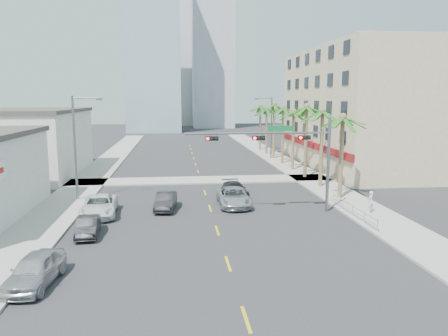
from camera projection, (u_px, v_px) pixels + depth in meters
name	position (u px, v px, depth m)	size (l,w,h in m)	color
ground	(224.00, 251.00, 25.36)	(260.00, 260.00, 0.00)	#262628
sidewalk_right	(315.00, 181.00, 46.30)	(4.00, 120.00, 0.15)	gray
sidewalk_left	(83.00, 186.00, 43.64)	(4.00, 120.00, 0.15)	gray
sidewalk_cross	(201.00, 180.00, 46.93)	(80.00, 4.00, 0.15)	gray
building_right	(368.00, 108.00, 56.05)	(15.25, 28.00, 15.00)	tan
building_left_far	(28.00, 144.00, 50.11)	(11.00, 18.00, 7.20)	beige
tower_far_left	(153.00, 39.00, 113.91)	(14.00, 14.00, 48.00)	#99B2C6
tower_far_right	(213.00, 26.00, 129.56)	(12.00, 12.00, 60.00)	#ADADB2
tower_far_center	(173.00, 61.00, 144.37)	(16.00, 16.00, 42.00)	#ADADB2
traffic_signal_mast	(288.00, 148.00, 33.00)	(11.12, 0.54, 7.20)	slate
palm_tree_0	(343.00, 118.00, 37.30)	(4.80, 4.80, 7.80)	brown
palm_tree_1	(323.00, 112.00, 42.35)	(4.80, 4.80, 8.16)	brown
palm_tree_2	(307.00, 108.00, 47.40)	(4.80, 4.80, 8.52)	brown
palm_tree_3	(294.00, 113.00, 52.61)	(4.80, 4.80, 7.80)	brown
palm_tree_4	(283.00, 109.00, 57.66)	(4.80, 4.80, 8.16)	brown
palm_tree_5	(274.00, 105.00, 62.70)	(4.80, 4.80, 8.52)	brown
palm_tree_6	(267.00, 109.00, 67.92)	(4.80, 4.80, 7.80)	brown
palm_tree_7	(260.00, 107.00, 72.96)	(4.80, 4.80, 8.16)	brown
streetlight_left	(77.00, 143.00, 37.08)	(2.55, 0.25, 9.00)	slate
streetlight_right	(270.00, 124.00, 63.07)	(2.55, 0.25, 9.00)	slate
guardrail	(353.00, 209.00, 32.28)	(0.08, 8.08, 1.00)	silver
car_parked_near	(35.00, 270.00, 20.59)	(1.79, 4.45, 1.52)	#B6B6BB
car_parked_mid	(88.00, 226.00, 28.09)	(1.31, 3.75, 1.24)	black
car_parked_far	(99.00, 206.00, 32.90)	(2.51, 5.45, 1.51)	white
car_lane_left	(166.00, 201.00, 34.70)	(1.45, 4.17, 1.37)	black
car_lane_center	(234.00, 197.00, 35.92)	(2.48, 5.38, 1.49)	#BBBBC1
car_lane_right	(235.00, 189.00, 39.46)	(1.78, 4.38, 1.27)	black
pedestrian	(370.00, 202.00, 33.25)	(0.61, 0.40, 1.66)	silver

